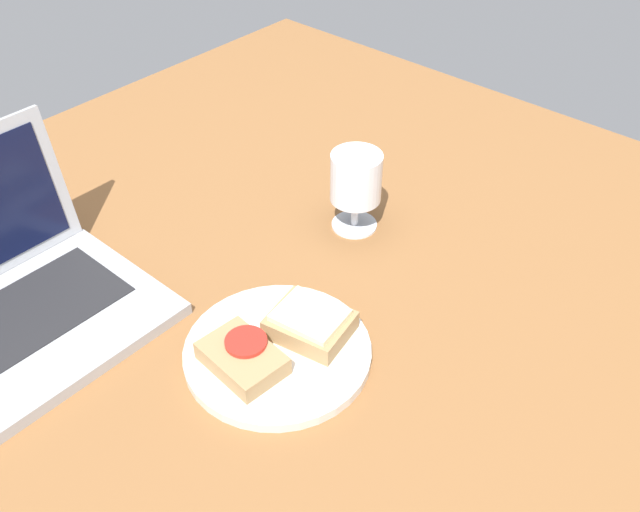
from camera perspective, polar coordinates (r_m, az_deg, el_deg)
name	(u,v)px	position (r cm, az deg, el deg)	size (l,w,h in cm)	color
wooden_table	(307,308)	(96.80, -1.05, -4.16)	(140.00, 140.00, 3.00)	brown
plate	(278,352)	(88.33, -3.41, -7.67)	(23.07, 23.07, 1.35)	silver
sandwich_with_cheese	(310,323)	(88.46, -0.80, -5.38)	(9.51, 10.94, 3.34)	#A88456
sandwich_with_tomato	(243,357)	(85.38, -6.22, -8.04)	(7.69, 10.49, 3.01)	#A88456
wine_glass	(356,181)	(103.65, 2.90, 6.05)	(7.53, 7.53, 12.45)	white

